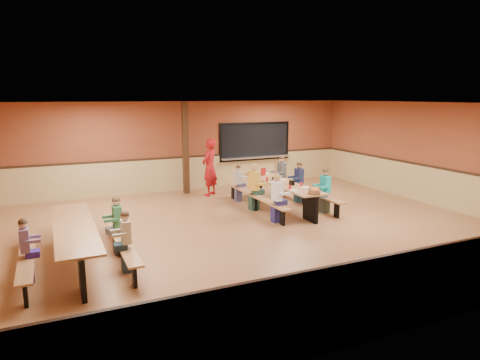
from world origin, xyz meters
name	(u,v)px	position (x,y,z in m)	size (l,w,h in m)	color
ground	(249,229)	(0.00, 0.00, 0.00)	(12.00, 12.00, 0.00)	brown
room_envelope	(249,202)	(0.00, 0.00, 0.69)	(12.04, 10.04, 3.02)	brown
kitchen_pass_through	(255,143)	(2.60, 4.96, 1.49)	(2.78, 0.28, 1.38)	black
structural_post	(185,148)	(-0.20, 4.40, 1.50)	(0.18, 0.18, 3.00)	#321F10
cafeteria_table_main	(281,190)	(1.74, 1.52, 0.53)	(1.91, 3.70, 0.74)	#A66F42
cafeteria_table_second	(75,236)	(-3.94, -0.51, 0.53)	(1.91, 3.70, 0.74)	#A66F42
seated_child_white_left	(277,198)	(0.91, 0.28, 0.62)	(0.38, 0.31, 1.23)	white
seated_adult_yellow	(254,187)	(0.91, 1.59, 0.65)	(0.42, 0.34, 1.31)	gold
seated_child_grey_left	(238,184)	(0.91, 2.68, 0.55)	(0.32, 0.26, 1.10)	#B4B4B4
seated_child_teal_right	(325,191)	(2.56, 0.52, 0.61)	(0.37, 0.30, 1.21)	#14A19E
seated_child_navy_right	(299,182)	(2.56, 1.86, 0.61)	(0.37, 0.30, 1.21)	#1C244D
seated_child_char_right	(282,176)	(2.56, 2.91, 0.63)	(0.40, 0.32, 1.26)	#4F565A
seated_child_purple_sec	(26,251)	(-4.77, -1.11, 0.56)	(0.33, 0.27, 1.12)	slate
seated_child_green_sec	(118,226)	(-3.12, -0.36, 0.59)	(0.35, 0.29, 1.18)	#2C633B
seated_child_tan_sec	(126,242)	(-3.12, -1.37, 0.57)	(0.33, 0.27, 1.14)	#C0BA9A
standing_woman	(210,167)	(0.41, 3.81, 0.92)	(0.67, 0.44, 1.85)	#B11419
punch_pitcher	(263,172)	(1.80, 2.73, 0.85)	(0.16, 0.16, 0.22)	#B21817
chip_bowl	(314,191)	(1.77, -0.13, 0.81)	(0.32, 0.32, 0.15)	orange
napkin_dispenser	(292,183)	(1.83, 1.06, 0.80)	(0.10, 0.14, 0.13)	black
condiment_mustard	(276,180)	(1.55, 1.47, 0.82)	(0.06, 0.06, 0.17)	yellow
condiment_ketchup	(279,180)	(1.61, 1.41, 0.82)	(0.06, 0.06, 0.17)	#B2140F
table_paddle	(275,175)	(1.80, 1.95, 0.88)	(0.16, 0.16, 0.56)	black
place_settings	(281,180)	(1.74, 1.52, 0.80)	(0.65, 3.30, 0.11)	beige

